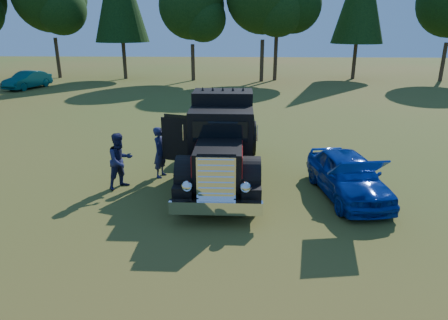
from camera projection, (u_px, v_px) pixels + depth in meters
ground at (214, 220)px, 11.16m from camera, size 120.00×120.00×0.00m
diamond_t_truck at (222, 146)px, 13.54m from camera, size 3.33×7.16×3.00m
hotrod_coupe at (348, 175)px, 12.47m from camera, size 2.24×4.39×1.89m
spectator_near at (160, 152)px, 14.07m from camera, size 0.60×0.75×1.81m
spectator_far at (120, 161)px, 13.09m from camera, size 1.13×1.15×1.87m
distant_teal_car at (27, 80)px, 33.93m from camera, size 2.60×4.63×1.44m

